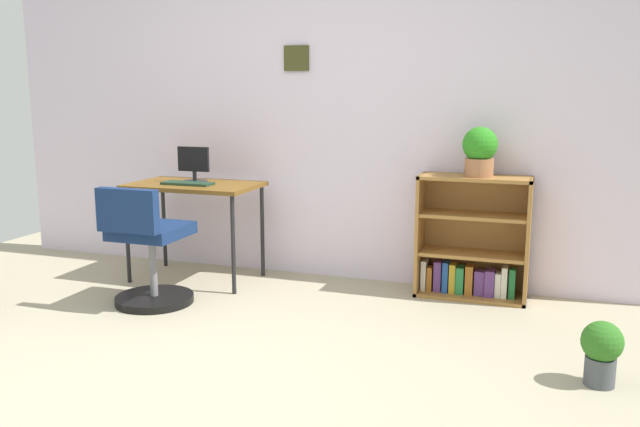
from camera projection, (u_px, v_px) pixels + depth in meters
The scene contains 9 objects.
ground_plane at pixel (165, 386), 3.21m from camera, with size 6.24×6.24×0.00m, color tan.
wall_back at pixel (313, 107), 4.97m from camera, with size 5.20×0.12×2.57m.
desk at pixel (195, 192), 4.91m from camera, with size 0.94×0.58×0.73m.
monitor at pixel (194, 166), 4.93m from camera, with size 0.25×0.19×0.27m.
keyboard at pixel (188, 183), 4.83m from camera, with size 0.37×0.15×0.02m, color #1D3625.
office_chair at pixel (148, 253), 4.35m from camera, with size 0.52×0.55×0.81m.
bookshelf_low at pixel (472, 244), 4.56m from camera, with size 0.75×0.30×0.84m.
potted_plant_on_shelf at pixel (480, 150), 4.38m from camera, with size 0.23×0.23×0.33m.
potted_plant_floor at pixel (602, 350), 3.19m from camera, with size 0.20×0.20×0.32m.
Camera 1 is at (1.69, -2.59, 1.41)m, focal length 37.18 mm.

